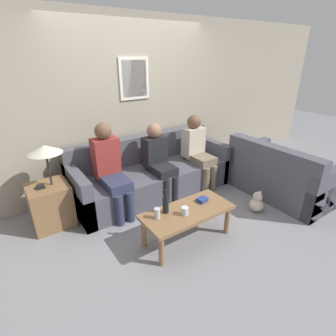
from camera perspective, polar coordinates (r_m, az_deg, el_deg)
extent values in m
plane|color=gray|center=(3.89, 0.76, -8.14)|extent=(16.00, 16.00, 0.00)
cube|color=#9E937F|center=(4.24, -7.34, 13.37)|extent=(9.00, 0.06, 2.60)
cube|color=silver|center=(4.15, -7.36, 18.73)|extent=(0.48, 0.02, 0.60)
cube|color=beige|center=(4.14, -7.30, 18.72)|extent=(0.40, 0.01, 0.52)
cube|color=#4C4C56|center=(4.14, -3.11, -2.65)|extent=(2.48, 0.91, 0.43)
cube|color=#4C4C56|center=(4.26, -5.75, 4.33)|extent=(2.48, 0.20, 0.43)
cube|color=#4C4C56|center=(3.69, -18.91, -5.47)|extent=(0.14, 0.91, 0.67)
cube|color=#4C4C56|center=(4.75, 9.01, 2.24)|extent=(0.14, 0.91, 0.67)
cube|color=#4C4C56|center=(4.48, 23.52, -2.56)|extent=(0.91, 1.49, 0.43)
cube|color=#4C4C56|center=(4.04, 21.71, 1.57)|extent=(0.20, 1.49, 0.43)
cube|color=#4C4C56|center=(4.17, 31.43, -4.38)|extent=(0.91, 0.14, 0.67)
cube|color=#4C4C56|center=(4.78, 17.10, 1.62)|extent=(0.91, 0.14, 0.67)
cube|color=olive|center=(3.06, 4.26, -9.46)|extent=(1.08, 0.49, 0.04)
cylinder|color=olive|center=(2.84, -1.45, -17.60)|extent=(0.06, 0.06, 0.36)
cylinder|color=olive|center=(3.34, 12.73, -11.02)|extent=(0.06, 0.06, 0.36)
cylinder|color=olive|center=(3.08, -5.28, -13.80)|extent=(0.06, 0.06, 0.36)
cylinder|color=olive|center=(3.55, 8.45, -8.35)|extent=(0.06, 0.06, 0.36)
cube|color=olive|center=(3.69, -24.16, -7.36)|extent=(0.48, 0.48, 0.56)
cylinder|color=#262628|center=(3.48, -24.56, -0.10)|extent=(0.02, 0.02, 0.44)
cone|color=beige|center=(3.40, -25.26, 3.71)|extent=(0.40, 0.40, 0.10)
cube|color=black|center=(3.53, -25.99, -3.83)|extent=(0.10, 0.09, 0.02)
cube|color=black|center=(3.52, -26.05, -3.52)|extent=(0.10, 0.07, 0.03)
cylinder|color=black|center=(2.95, -0.51, -7.98)|extent=(0.07, 0.07, 0.20)
cylinder|color=black|center=(2.88, -0.52, -5.55)|extent=(0.03, 0.03, 0.09)
cylinder|color=silver|center=(2.95, 3.66, -9.33)|extent=(0.08, 0.08, 0.09)
cube|color=navy|center=(3.23, 7.46, -7.09)|extent=(0.15, 0.11, 0.02)
cube|color=navy|center=(3.22, 7.48, -6.74)|extent=(0.13, 0.11, 0.03)
cylinder|color=#BCBCC1|center=(2.88, -2.37, -9.84)|extent=(0.07, 0.07, 0.12)
cube|color=#2D334C|center=(3.54, -11.44, -3.19)|extent=(0.31, 0.50, 0.14)
cylinder|color=#2D334C|center=(3.44, -10.57, -9.01)|extent=(0.11, 0.11, 0.43)
cylinder|color=#2D334C|center=(3.50, -8.27, -8.30)|extent=(0.11, 0.11, 0.43)
cube|color=maroon|center=(3.64, -13.37, 2.15)|extent=(0.34, 0.22, 0.55)
sphere|color=brown|center=(3.52, -13.95, 7.81)|extent=(0.22, 0.22, 0.22)
cube|color=black|center=(3.85, -1.25, -0.40)|extent=(0.31, 0.41, 0.14)
cylinder|color=black|center=(3.78, -0.46, -5.40)|extent=(0.11, 0.11, 0.43)
cylinder|color=black|center=(3.85, 1.43, -4.77)|extent=(0.11, 0.11, 0.43)
cube|color=black|center=(3.92, -2.93, 3.59)|extent=(0.34, 0.22, 0.45)
sphere|color=#8C664C|center=(3.82, -3.03, 8.10)|extent=(0.22, 0.22, 0.22)
cube|color=#756651|center=(4.25, 7.27, 1.83)|extent=(0.31, 0.44, 0.14)
cylinder|color=#756651|center=(4.16, 8.26, -2.72)|extent=(0.11, 0.11, 0.43)
cylinder|color=#756651|center=(4.26, 9.79, -2.18)|extent=(0.11, 0.11, 0.43)
cube|color=beige|center=(4.32, 5.53, 5.64)|extent=(0.34, 0.22, 0.47)
sphere|color=brown|center=(4.23, 5.71, 9.99)|extent=(0.22, 0.22, 0.22)
sphere|color=beige|center=(3.92, 18.66, -7.61)|extent=(0.19, 0.19, 0.19)
sphere|color=beige|center=(3.85, 18.93, -5.83)|extent=(0.13, 0.13, 0.13)
sphere|color=beige|center=(3.80, 18.61, -5.46)|extent=(0.04, 0.04, 0.04)
sphere|color=beige|center=(3.86, 19.41, -5.07)|extent=(0.04, 0.04, 0.04)
sphere|color=#FFEAD1|center=(3.83, 19.50, -6.20)|extent=(0.05, 0.05, 0.05)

